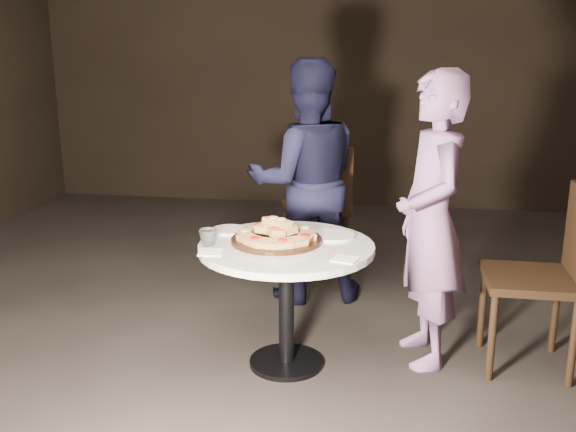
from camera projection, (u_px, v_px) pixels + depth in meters
The scene contains 13 objects.
floor at pixel (269, 359), 3.38m from camera, with size 7.00×7.00×0.00m, color black.
table at pixel (286, 267), 3.19m from camera, with size 1.14×1.14×0.65m.
serving_board at pixel (276, 240), 3.19m from camera, with size 0.45×0.45×0.02m, color black.
focaccia_pile at pixel (277, 232), 3.18m from camera, with size 0.41×0.40×0.11m.
plate_left at pixel (229, 230), 3.38m from camera, with size 0.19×0.19×0.01m, color white.
plate_right at pixel (332, 235), 3.28m from camera, with size 0.23×0.23×0.01m, color white.
water_glass at pixel (208, 237), 3.12m from camera, with size 0.09×0.09×0.08m, color silver.
napkin_near at pixel (211, 252), 3.02m from camera, with size 0.11×0.11×0.01m, color white.
napkin_far at pixel (345, 259), 2.93m from camera, with size 0.11×0.11×0.01m, color white.
chair_far at pixel (317, 202), 4.50m from camera, with size 0.55×0.56×0.94m.
chair_right at pixel (552, 267), 3.17m from camera, with size 0.46×0.44×0.94m.
diner_navy at pixel (306, 182), 4.05m from camera, with size 0.75×0.58×1.53m, color black.
diner_teal at pixel (431, 221), 3.21m from camera, with size 0.55×0.36×1.50m, color slate.
Camera 1 is at (0.59, -3.01, 1.60)m, focal length 40.00 mm.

